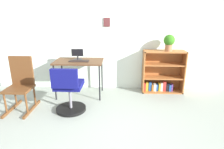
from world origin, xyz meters
TOP-DOWN VIEW (x-y plane):
  - ground_plane at (0.00, 0.00)m, footprint 6.24×6.24m
  - wall_back at (-0.00, 2.15)m, footprint 5.20×0.12m
  - desk at (-0.61, 1.66)m, footprint 0.95×0.58m
  - monitor at (-0.64, 1.73)m, footprint 0.23×0.18m
  - keyboard at (-0.59, 1.60)m, footprint 0.38×0.15m
  - office_chair at (-0.64, 0.93)m, footprint 0.52×0.55m
  - rocking_chair at (-1.51, 1.04)m, footprint 0.42×0.64m
  - bookshelf_low at (1.12, 1.96)m, footprint 0.86×0.30m
  - potted_plant_on_shelf at (1.20, 1.90)m, footprint 0.22×0.22m

SIDE VIEW (x-z plane):
  - ground_plane at x=0.00m, z-range 0.00..0.00m
  - office_chair at x=-0.64m, z-range -0.05..0.78m
  - bookshelf_low at x=1.12m, z-range -0.05..0.85m
  - rocking_chair at x=-1.51m, z-range 0.00..0.94m
  - desk at x=-0.61m, z-range 0.30..1.04m
  - keyboard at x=-0.59m, z-range 0.74..0.76m
  - monitor at x=-0.64m, z-range 0.73..0.95m
  - potted_plant_on_shelf at x=1.20m, z-range 0.92..1.25m
  - wall_back at x=0.00m, z-range 0.00..2.30m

